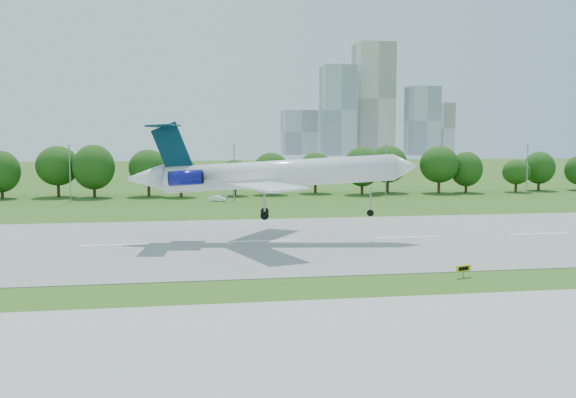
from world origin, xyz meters
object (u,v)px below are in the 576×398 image
Objects in this scene: taxi_sign_left at (464,269)px; service_vehicle_a at (217,198)px; service_vehicle_b at (221,196)px; airliner at (265,173)px.

taxi_sign_left reaches higher than service_vehicle_a.
service_vehicle_b is at bearing 8.16° from service_vehicle_a.
service_vehicle_a is (-3.86, 53.83, -8.60)m from airliner.
taxi_sign_left is 0.54× the size of service_vehicle_b.
taxi_sign_left is 0.46× the size of service_vehicle_a.
airliner is 31.53m from taxi_sign_left.
airliner reaches higher than taxi_sign_left.
airliner reaches higher than service_vehicle_a.
airliner is at bearing 105.05° from taxi_sign_left.
airliner is 59.60m from service_vehicle_b.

